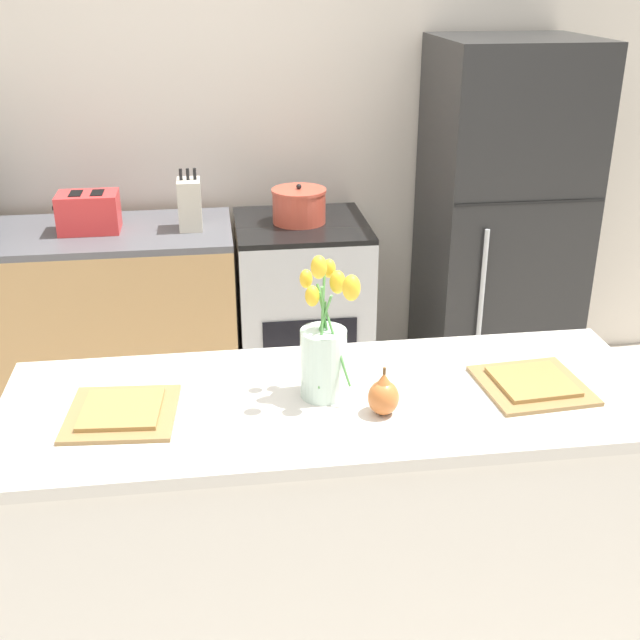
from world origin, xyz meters
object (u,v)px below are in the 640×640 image
at_px(pear_figurine, 383,396).
at_px(cooking_pot, 299,206).
at_px(stove_range, 302,314).
at_px(toaster, 89,212).
at_px(plate_setting_right, 533,384).
at_px(plate_setting_left, 122,412).
at_px(refrigerator, 500,226).
at_px(flower_vase, 324,351).
at_px(knife_block, 190,204).

relative_size(pear_figurine, cooking_pot, 0.55).
relative_size(stove_range, toaster, 3.25).
xyz_separation_m(stove_range, plate_setting_right, (0.46, -1.62, 0.46)).
xyz_separation_m(plate_setting_left, cooking_pot, (0.65, 1.63, 0.08)).
height_order(refrigerator, cooking_pot, refrigerator).
height_order(stove_range, cooking_pot, cooking_pot).
bearing_deg(toaster, pear_figurine, -60.80).
xyz_separation_m(pear_figurine, toaster, (-0.95, 1.71, 0.04)).
height_order(toaster, cooking_pot, cooking_pot).
bearing_deg(stove_range, toaster, 180.00).
height_order(stove_range, plate_setting_left, plate_setting_left).
xyz_separation_m(flower_vase, plate_setting_right, (0.58, -0.03, -0.13)).
height_order(stove_range, pear_figurine, pear_figurine).
bearing_deg(stove_range, knife_block, -177.29).
height_order(flower_vase, cooking_pot, flower_vase).
xyz_separation_m(plate_setting_left, knife_block, (0.17, 1.60, 0.11)).
bearing_deg(cooking_pot, pear_figurine, -89.09).
distance_m(refrigerator, toaster, 1.89).
xyz_separation_m(toaster, cooking_pot, (0.93, 0.00, -0.01)).
height_order(stove_range, refrigerator, refrigerator).
relative_size(refrigerator, cooking_pot, 6.87).
bearing_deg(refrigerator, knife_block, -179.04).
distance_m(stove_range, plate_setting_right, 1.75).
distance_m(cooking_pot, knife_block, 0.49).
xyz_separation_m(pear_figurine, knife_block, (-0.51, 1.68, 0.07)).
height_order(refrigerator, pear_figurine, refrigerator).
distance_m(stove_range, knife_block, 0.75).
relative_size(flower_vase, plate_setting_left, 1.41).
bearing_deg(pear_figurine, toaster, 119.20).
bearing_deg(knife_block, refrigerator, 0.96).
distance_m(flower_vase, pear_figurine, 0.20).
height_order(pear_figurine, toaster, toaster).
xyz_separation_m(pear_figurine, plate_setting_right, (0.44, 0.08, -0.04)).
relative_size(flower_vase, plate_setting_right, 1.41).
distance_m(plate_setting_left, knife_block, 1.61).
relative_size(stove_range, pear_figurine, 6.72).
relative_size(pear_figurine, knife_block, 0.50).
relative_size(pear_figurine, plate_setting_right, 0.45).
height_order(pear_figurine, plate_setting_right, pear_figurine).
distance_m(stove_range, toaster, 1.08).
xyz_separation_m(flower_vase, pear_figurine, (0.14, -0.12, -0.08)).
bearing_deg(stove_range, flower_vase, -94.37).
relative_size(stove_range, refrigerator, 0.53).
bearing_deg(cooking_pot, knife_block, -176.74).
height_order(refrigerator, flower_vase, refrigerator).
bearing_deg(flower_vase, pear_figurine, -40.08).
bearing_deg(plate_setting_right, flower_vase, 176.64).
height_order(refrigerator, toaster, refrigerator).
relative_size(toaster, knife_block, 1.04).
relative_size(refrigerator, plate_setting_right, 5.63).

